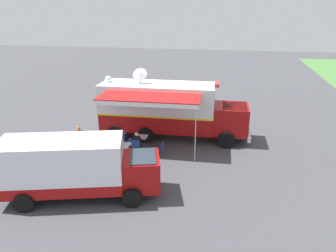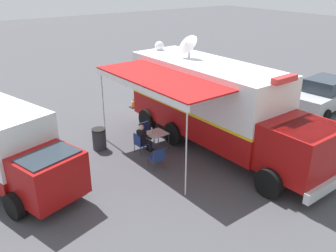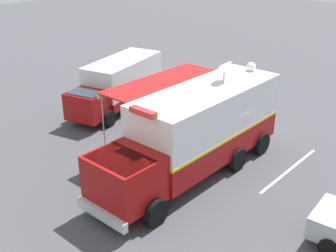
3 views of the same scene
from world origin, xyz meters
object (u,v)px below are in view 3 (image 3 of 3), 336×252
object	(u,v)px
command_truck	(195,129)
traffic_cone	(267,120)
folding_chair_at_table	(166,130)
seated_responder	(169,129)
trash_bin	(168,117)
folding_table	(178,132)
water_bottle	(178,128)
folding_chair_spare_by_truck	(142,139)
folding_chair_beside_table	(190,130)
support_truck	(118,84)

from	to	relation	value
command_truck	traffic_cone	size ratio (longest dim) A/B	16.50
command_truck	folding_chair_at_table	xyz separation A→B (m)	(2.90, -1.34, -1.43)
folding_chair_at_table	seated_responder	bearing A→B (deg)	-177.98
trash_bin	folding_table	bearing A→B (deg)	144.70
water_bottle	folding_chair_spare_by_truck	distance (m)	1.82
folding_table	trash_bin	size ratio (longest dim) A/B	0.91
folding_chair_at_table	seated_responder	size ratio (longest dim) A/B	0.70
folding_chair_beside_table	support_truck	xyz separation A→B (m)	(5.74, -0.42, 0.87)
folding_table	folding_chair_spare_by_truck	world-z (taller)	folding_chair_spare_by_truck
folding_table	support_truck	world-z (taller)	support_truck
trash_bin	support_truck	bearing A→B (deg)	1.55
folding_table	support_truck	distance (m)	5.93
trash_bin	water_bottle	bearing A→B (deg)	145.98
command_truck	water_bottle	bearing A→B (deg)	-33.39
folding_chair_at_table	folding_chair_beside_table	size ratio (longest dim) A/B	1.00
folding_chair_at_table	support_truck	distance (m)	5.17
command_truck	folding_chair_at_table	size ratio (longest dim) A/B	11.00
folding_chair_beside_table	seated_responder	bearing A→B (deg)	53.81
traffic_cone	folding_table	bearing A→B (deg)	70.05
folding_table	trash_bin	world-z (taller)	trash_bin
folding_table	folding_chair_at_table	size ratio (longest dim) A/B	0.95
water_bottle	seated_responder	bearing A→B (deg)	14.41
folding_chair_spare_by_truck	support_truck	size ratio (longest dim) A/B	0.12
folding_chair_at_table	command_truck	bearing A→B (deg)	155.27
command_truck	traffic_cone	bearing A→B (deg)	-87.12
water_bottle	command_truck	bearing A→B (deg)	146.61
water_bottle	folding_chair_spare_by_truck	bearing A→B (deg)	63.05
trash_bin	support_truck	size ratio (longest dim) A/B	0.13
trash_bin	traffic_cone	size ratio (longest dim) A/B	1.57
folding_chair_spare_by_truck	trash_bin	bearing A→B (deg)	-70.48
command_truck	folding_chair_spare_by_truck	distance (m)	3.36
water_bottle	seated_responder	world-z (taller)	seated_responder
water_bottle	folding_chair_beside_table	world-z (taller)	water_bottle
folding_chair_at_table	support_truck	size ratio (longest dim) A/B	0.12
water_bottle	folding_chair_beside_table	xyz separation A→B (m)	(-0.12, -0.70, -0.32)
water_bottle	folding_chair_at_table	xyz separation A→B (m)	(0.67, 0.13, -0.32)
trash_bin	traffic_cone	bearing A→B (deg)	-136.45
folding_chair_beside_table	command_truck	bearing A→B (deg)	134.19
command_truck	support_truck	bearing A→B (deg)	-18.28
command_truck	folding_chair_beside_table	size ratio (longest dim) A/B	11.00
command_truck	folding_table	world-z (taller)	command_truck
seated_responder	support_truck	bearing A→B (deg)	-13.66
folding_chair_beside_table	traffic_cone	xyz separation A→B (m)	(-1.79, -4.07, -0.23)
command_truck	folding_chair_at_table	distance (m)	3.50
support_truck	folding_chair_at_table	bearing A→B (deg)	165.76
folding_chair_at_table	folding_chair_beside_table	world-z (taller)	same
trash_bin	support_truck	xyz separation A→B (m)	(3.80, 0.10, 0.93)
command_truck	folding_chair_beside_table	bearing A→B (deg)	-45.81
folding_table	trash_bin	bearing A→B (deg)	-35.30
folding_table	folding_chair_at_table	xyz separation A→B (m)	(0.80, -0.02, -0.16)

